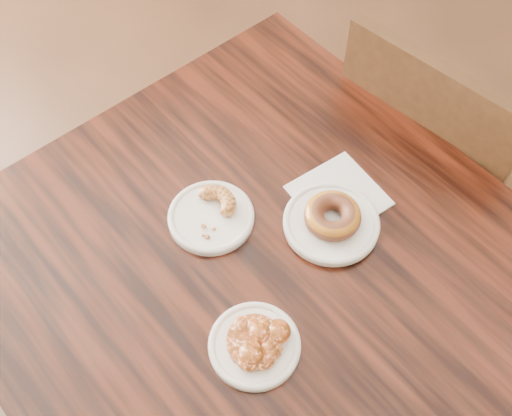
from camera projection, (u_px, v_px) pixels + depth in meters
The scene contains 10 objects.
floor at pixel (267, 363), 1.80m from camera, with size 5.00×5.00×0.00m, color black.
cafe_table at pixel (255, 340), 1.44m from camera, with size 0.93×0.93×0.75m, color black.
chair_far at pixel (439, 160), 1.63m from camera, with size 0.44×0.44×0.90m, color black, non-canonical shape.
napkin at pixel (339, 195), 1.20m from camera, with size 0.15×0.15×0.00m, color white.
plate_donut at pixel (331, 223), 1.16m from camera, with size 0.17×0.17×0.01m, color white.
plate_cruller at pixel (211, 217), 1.17m from camera, with size 0.16×0.16×0.01m, color white.
plate_fritter at pixel (254, 346), 1.03m from camera, with size 0.15×0.15×0.01m, color white.
glazed_donut at pixel (332, 216), 1.14m from camera, with size 0.10×0.10×0.04m, color #9A5B16.
apple_fritter at pixel (254, 341), 1.01m from camera, with size 0.13×0.13×0.03m, color #432307, non-canonical shape.
cruller_fragment at pixel (210, 212), 1.15m from camera, with size 0.10×0.10×0.03m, color #5B3012, non-canonical shape.
Camera 1 is at (0.31, -0.56, 1.74)m, focal length 45.00 mm.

